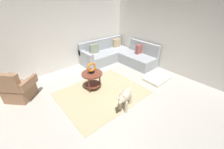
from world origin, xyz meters
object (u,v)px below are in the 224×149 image
(dog_bed_mat, at_px, (157,79))
(side_table, at_px, (92,77))
(torus_sculpture, at_px, (91,68))
(dog, at_px, (125,96))
(armchair, at_px, (17,89))
(dog_toy_ball, at_px, (119,80))
(sectional_couch, at_px, (118,55))

(dog_bed_mat, bearing_deg, side_table, 152.94)
(torus_sculpture, height_order, dog, torus_sculpture)
(armchair, relative_size, dog_toy_ball, 13.00)
(sectional_couch, height_order, torus_sculpture, sectional_couch)
(sectional_couch, distance_m, torus_sculpture, 2.18)
(torus_sculpture, xyz_separation_m, dog_bed_mat, (1.90, -0.97, -0.67))
(sectional_couch, bearing_deg, dog_bed_mat, -90.36)
(side_table, height_order, dog, dog)
(torus_sculpture, height_order, dog_toy_ball, torus_sculpture)
(dog_bed_mat, bearing_deg, sectional_couch, 89.64)
(side_table, relative_size, dog, 0.76)
(dog_toy_ball, bearing_deg, dog, -126.52)
(side_table, height_order, torus_sculpture, torus_sculpture)
(torus_sculpture, relative_size, dog_bed_mat, 0.41)
(sectional_couch, distance_m, side_table, 2.14)
(dog, xyz_separation_m, dog_toy_ball, (0.77, 1.04, -0.34))
(side_table, relative_size, dog_bed_mat, 0.75)
(sectional_couch, bearing_deg, armchair, -178.98)
(sectional_couch, bearing_deg, torus_sculpture, -153.21)
(sectional_couch, height_order, dog_toy_ball, sectional_couch)
(armchair, height_order, dog, armchair)
(armchair, relative_size, torus_sculpture, 3.05)
(side_table, distance_m, torus_sculpture, 0.29)
(side_table, distance_m, dog, 1.23)
(armchair, distance_m, dog, 2.84)
(torus_sculpture, relative_size, dog_toy_ball, 4.27)
(side_table, bearing_deg, armchair, 152.92)
(sectional_couch, relative_size, armchair, 2.27)
(dog_toy_ball, bearing_deg, armchair, 157.88)
(torus_sculpture, bearing_deg, dog_toy_ball, -11.33)
(sectional_couch, height_order, dog_bed_mat, sectional_couch)
(sectional_couch, relative_size, torus_sculpture, 6.90)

